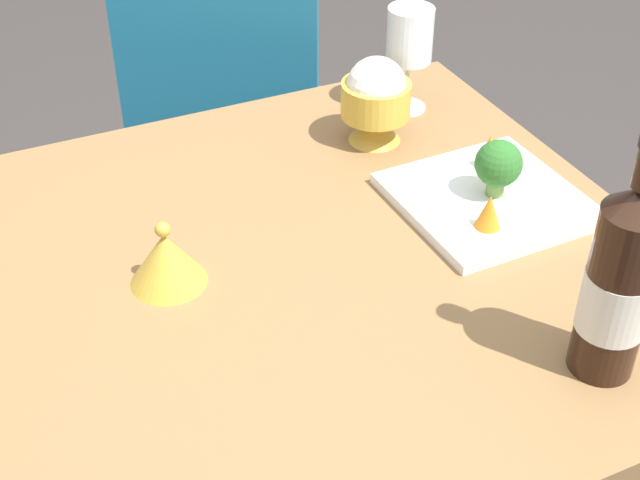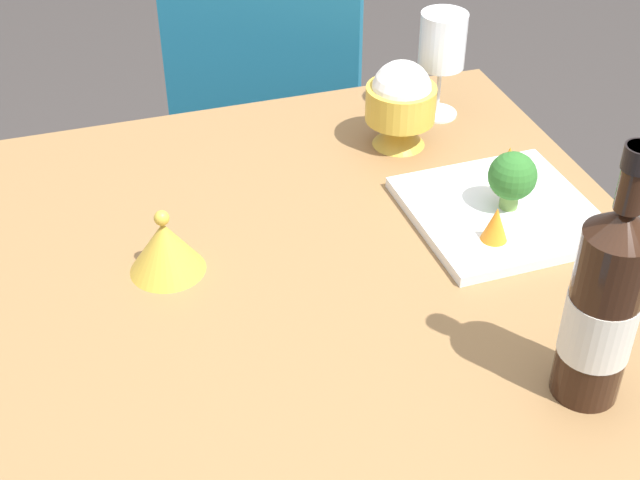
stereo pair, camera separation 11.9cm
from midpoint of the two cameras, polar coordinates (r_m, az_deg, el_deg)
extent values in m
cube|color=olive|center=(1.22, 2.79, -1.99)|extent=(0.90, 0.90, 0.04)
cylinder|color=olive|center=(1.70, -14.79, -6.17)|extent=(0.05, 0.05, 0.69)
cylinder|color=olive|center=(1.86, 9.72, -1.26)|extent=(0.05, 0.05, 0.69)
cube|color=teal|center=(2.10, -0.61, 7.31)|extent=(0.54, 0.54, 0.02)
cube|color=teal|center=(1.85, -1.83, 10.30)|extent=(0.23, 0.37, 0.40)
cylinder|color=black|center=(2.39, -3.73, 4.96)|extent=(0.03, 0.03, 0.43)
cylinder|color=black|center=(2.34, 4.39, 4.08)|extent=(0.03, 0.03, 0.43)
cylinder|color=black|center=(2.12, -6.02, 0.20)|extent=(0.03, 0.03, 0.43)
cylinder|color=black|center=(2.06, 3.08, -0.92)|extent=(0.03, 0.03, 0.43)
cylinder|color=black|center=(1.01, 20.53, -4.70)|extent=(0.07, 0.08, 0.22)
cone|color=black|center=(0.94, 22.10, 0.94)|extent=(0.07, 0.08, 0.03)
cylinder|color=black|center=(0.92, 22.81, 3.48)|extent=(0.03, 0.03, 0.07)
cylinder|color=black|center=(0.90, 23.14, 4.69)|extent=(0.03, 0.03, 0.02)
cylinder|color=silver|center=(1.02, 20.40, -5.16)|extent=(0.08, 0.08, 0.08)
cylinder|color=white|center=(1.56, 9.55, 7.83)|extent=(0.07, 0.07, 0.00)
cylinder|color=white|center=(1.53, 9.72, 9.28)|extent=(0.01, 0.01, 0.08)
cylinder|color=white|center=(1.50, 10.06, 12.25)|extent=(0.08, 0.08, 0.09)
cone|color=gold|center=(1.45, 7.36, 6.73)|extent=(0.08, 0.08, 0.04)
cylinder|color=gold|center=(1.43, 7.52, 8.47)|extent=(0.11, 0.11, 0.05)
sphere|color=white|center=(1.42, 7.59, 9.27)|extent=(0.09, 0.09, 0.09)
cone|color=gold|center=(1.17, -6.89, -0.54)|extent=(0.10, 0.10, 0.07)
sphere|color=gold|center=(1.14, -7.06, 1.28)|extent=(0.02, 0.02, 0.02)
cube|color=white|center=(1.32, 13.90, 1.65)|extent=(0.26, 0.26, 0.02)
cylinder|color=#729E4C|center=(1.31, 14.42, 2.45)|extent=(0.03, 0.03, 0.03)
sphere|color=#2D6B28|center=(1.29, 14.67, 3.85)|extent=(0.07, 0.07, 0.07)
cone|color=orange|center=(1.36, 14.26, 4.64)|extent=(0.04, 0.04, 0.05)
cone|color=orange|center=(1.23, 13.75, 0.89)|extent=(0.04, 0.04, 0.05)
camera|label=1|loc=(0.06, -87.14, 2.14)|focal=50.74mm
camera|label=2|loc=(0.06, 92.86, -2.14)|focal=50.74mm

